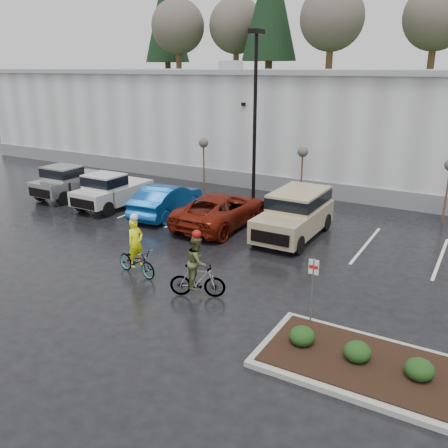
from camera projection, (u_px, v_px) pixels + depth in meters
The scene contains 19 objects.
ground at pixel (199, 300), 15.70m from camera, with size 120.00×120.00×0.00m, color black.
warehouse at pixel (371, 124), 32.62m from camera, with size 60.50×15.50×7.20m.
wooded_ridge at pixel (422, 109), 51.74m from camera, with size 80.00×25.00×6.00m, color #21411B.
lamppost at pixel (255, 99), 25.67m from camera, with size 0.50×1.00×9.22m.
sapling_west at pixel (204, 146), 29.32m from camera, with size 0.60×0.60×3.20m.
sapling_mid at pixel (303, 155), 26.23m from camera, with size 0.60×0.60×3.20m.
curb_island at pixel (418, 381), 11.53m from camera, with size 8.00×3.00×0.15m, color gray.
mulch_bed at pixel (418, 378), 11.50m from camera, with size 7.60×2.60×0.04m, color black.
shrub_a at pixel (302, 336), 12.85m from camera, with size 0.70×0.70×0.52m, color #193311.
shrub_b at pixel (357, 352), 12.13m from camera, with size 0.70×0.70×0.52m, color #193311.
shrub_c at pixel (419, 369), 11.42m from camera, with size 0.70×0.70×0.52m, color #193311.
fire_lane_sign at pixel (313, 284), 13.61m from camera, with size 0.30×0.05×2.20m.
pickup_silver at pixel (75, 180), 28.14m from camera, with size 2.10×5.20×1.96m, color #95989C, non-canonical shape.
pickup_white at pixel (117, 189), 26.09m from camera, with size 2.10×5.20×1.96m, color beige, non-canonical shape.
car_blue at pixel (167, 200), 24.52m from camera, with size 1.73×4.97×1.64m, color #0D4590.
car_red at pixel (222, 209), 22.86m from camera, with size 2.70×5.86×1.63m, color maroon.
suv_tan at pixel (294, 215), 21.20m from camera, with size 2.20×5.10×2.06m, color tan, non-canonical shape.
cyclist_hivis at pixel (136, 256), 17.45m from camera, with size 2.05×1.03×2.37m.
cyclist_olive at pixel (197, 273), 15.71m from camera, with size 1.88×1.20×2.36m.
Camera 1 is at (7.78, -11.79, 7.34)m, focal length 38.00 mm.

